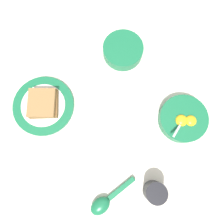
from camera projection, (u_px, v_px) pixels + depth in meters
name	position (u px, v px, depth m)	size (l,w,h in m)	color
ground_plane	(106.00, 132.00, 0.74)	(3.00, 3.00, 0.00)	silver
egg_bowl	(183.00, 119.00, 0.73)	(0.16, 0.16, 0.07)	#196B42
toast_plate	(44.00, 106.00, 0.76)	(0.21, 0.21, 0.01)	#196B42
toast_sandwich	(43.00, 104.00, 0.73)	(0.13, 0.13, 0.04)	brown
soup_spoon	(104.00, 203.00, 0.68)	(0.17, 0.05, 0.03)	#196B42
congee_bowl	(123.00, 50.00, 0.78)	(0.14, 0.14, 0.04)	#196B42
drinking_cup	(155.00, 192.00, 0.67)	(0.07, 0.07, 0.07)	black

